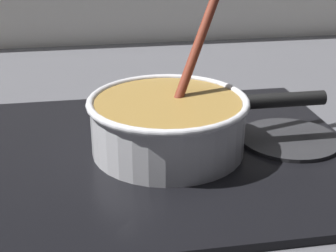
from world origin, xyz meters
name	(u,v)px	position (x,y,z in m)	size (l,w,h in m)	color
ground	(165,196)	(0.00, 0.00, -0.02)	(2.40, 1.60, 0.04)	#4C4C51
hob_plate	(168,153)	(0.02, 0.08, 0.01)	(0.56, 0.48, 0.01)	black
burner_ring	(168,147)	(0.02, 0.08, 0.02)	(0.18, 0.18, 0.01)	#592D0C
spare_burner	(289,139)	(0.21, 0.08, 0.01)	(0.15, 0.15, 0.01)	#262628
cooking_pan	(169,122)	(0.02, 0.08, 0.06)	(0.36, 0.23, 0.32)	silver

